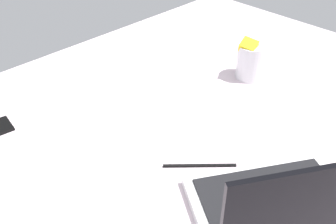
# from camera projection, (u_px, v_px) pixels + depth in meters

# --- Properties ---
(bed_mattress) EXTENTS (1.80, 1.40, 0.18)m
(bed_mattress) POSITION_uv_depth(u_px,v_px,m) (194.00, 178.00, 0.98)
(bed_mattress) COLOR silver
(bed_mattress) RESTS_ON ground
(laptop) EXTENTS (0.40, 0.37, 0.23)m
(laptop) POSITION_uv_depth(u_px,v_px,m) (284.00, 208.00, 0.73)
(laptop) COLOR silver
(laptop) RESTS_ON bed_mattress
(snack_cup) EXTENTS (0.09, 0.09, 0.13)m
(snack_cup) POSITION_uv_depth(u_px,v_px,m) (251.00, 60.00, 1.18)
(snack_cup) COLOR silver
(snack_cup) RESTS_ON bed_mattress
(charger_cable) EXTENTS (0.13, 0.12, 0.01)m
(charger_cable) POSITION_uv_depth(u_px,v_px,m) (200.00, 166.00, 0.88)
(charger_cable) COLOR black
(charger_cable) RESTS_ON bed_mattress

